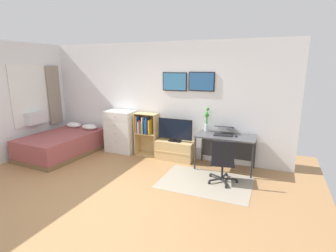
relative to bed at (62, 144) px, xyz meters
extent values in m
plane|color=#A87A4C|center=(2.21, -1.41, -0.27)|extent=(7.20, 7.20, 0.00)
cube|color=white|center=(2.21, 1.02, 1.08)|extent=(6.12, 0.06, 2.70)
cube|color=black|center=(2.60, 0.97, 1.54)|extent=(0.59, 0.02, 0.42)
cube|color=teal|center=(2.60, 0.96, 1.54)|extent=(0.55, 0.01, 0.38)
cube|color=black|center=(3.24, 0.97, 1.55)|extent=(0.59, 0.02, 0.42)
cube|color=#285B93|center=(3.24, 0.96, 1.55)|extent=(0.55, 0.01, 0.38)
cube|color=white|center=(-0.77, -0.11, 1.18)|extent=(0.02, 1.03, 1.48)
cube|color=silver|center=(-0.78, -0.11, 1.18)|extent=(0.01, 0.95, 1.40)
cube|color=gray|center=(-0.72, 0.59, 1.11)|extent=(0.05, 0.40, 1.54)
cube|color=silver|center=(-0.68, -0.11, 0.63)|extent=(0.20, 0.52, 0.30)
cube|color=#9E937F|center=(3.69, -0.16, -0.26)|extent=(1.70, 1.20, 0.01)
cube|color=brown|center=(0.00, -0.02, -0.22)|extent=(1.34, 1.97, 0.10)
cube|color=#9E4C4C|center=(0.00, -0.02, 0.04)|extent=(1.29, 1.93, 0.42)
ellipsoid|color=white|center=(-0.25, 0.70, 0.31)|extent=(0.45, 0.30, 0.14)
ellipsoid|color=white|center=(0.30, 0.68, 0.31)|extent=(0.45, 0.30, 0.14)
cube|color=white|center=(1.22, 0.75, 0.27)|extent=(0.74, 0.42, 1.07)
cube|color=silver|center=(1.22, 0.53, -0.16)|extent=(0.70, 0.01, 0.19)
sphere|color=#A59E8C|center=(1.22, 0.52, -0.16)|extent=(0.03, 0.03, 0.03)
cube|color=silver|center=(1.22, 0.53, 0.06)|extent=(0.70, 0.01, 0.19)
sphere|color=#A59E8C|center=(1.22, 0.52, 0.06)|extent=(0.03, 0.03, 0.03)
cube|color=silver|center=(1.22, 0.53, 0.27)|extent=(0.70, 0.01, 0.19)
sphere|color=#A59E8C|center=(1.22, 0.52, 0.27)|extent=(0.03, 0.03, 0.03)
cube|color=silver|center=(1.22, 0.53, 0.48)|extent=(0.70, 0.01, 0.19)
sphere|color=#A59E8C|center=(1.22, 0.52, 0.48)|extent=(0.03, 0.03, 0.03)
cube|color=silver|center=(1.22, 0.53, 0.69)|extent=(0.70, 0.01, 0.19)
sphere|color=#A59E8C|center=(1.22, 0.52, 0.69)|extent=(0.03, 0.03, 0.03)
cube|color=tan|center=(1.67, 0.81, 0.25)|extent=(0.02, 0.30, 1.04)
cube|color=tan|center=(2.21, 0.81, 0.25)|extent=(0.02, 0.30, 1.04)
cube|color=tan|center=(1.94, 0.81, -0.26)|extent=(0.56, 0.30, 0.02)
cube|color=tan|center=(1.94, 0.81, 0.28)|extent=(0.52, 0.30, 0.02)
cube|color=tan|center=(1.94, 0.81, 0.77)|extent=(0.52, 0.30, 0.02)
cube|color=tan|center=(1.94, 0.96, 0.25)|extent=(0.56, 0.01, 1.04)
cube|color=orange|center=(1.71, 0.76, 0.50)|extent=(0.04, 0.18, 0.42)
cube|color=#1E519E|center=(1.74, 0.76, 0.49)|extent=(0.02, 0.17, 0.42)
cube|color=white|center=(1.77, 0.78, 0.43)|extent=(0.03, 0.22, 0.29)
cube|color=red|center=(1.81, 0.78, 0.45)|extent=(0.03, 0.22, 0.33)
cube|color=#2D8C4C|center=(1.84, 0.76, 0.43)|extent=(0.03, 0.17, 0.29)
cube|color=white|center=(1.88, 0.77, 0.49)|extent=(0.02, 0.21, 0.40)
cube|color=black|center=(1.92, 0.76, 0.43)|extent=(0.03, 0.17, 0.29)
cube|color=#1E519E|center=(1.95, 0.79, 0.46)|extent=(0.03, 0.23, 0.34)
cube|color=#1E519E|center=(1.99, 0.75, 0.49)|extent=(0.03, 0.17, 0.41)
cube|color=black|center=(2.03, 0.78, 0.46)|extent=(0.03, 0.22, 0.34)
cube|color=gold|center=(2.06, 0.76, 0.46)|extent=(0.03, 0.18, 0.35)
cube|color=tan|center=(2.71, 0.76, -0.04)|extent=(0.88, 0.40, 0.45)
cube|color=tan|center=(2.71, 0.56, -0.04)|extent=(0.88, 0.01, 0.02)
cube|color=black|center=(2.71, 0.74, 0.19)|extent=(0.28, 0.16, 0.02)
cube|color=black|center=(2.71, 0.74, 0.23)|extent=(0.06, 0.04, 0.05)
cube|color=black|center=(2.71, 0.74, 0.48)|extent=(0.82, 0.02, 0.48)
cube|color=black|center=(2.71, 0.73, 0.48)|extent=(0.79, 0.01, 0.45)
cube|color=#4C4C4F|center=(3.89, 0.65, 0.46)|extent=(1.22, 0.62, 0.03)
cube|color=#2D2D30|center=(3.31, 0.37, 0.09)|extent=(0.03, 0.03, 0.71)
cube|color=#2D2D30|center=(4.47, 0.37, 0.09)|extent=(0.03, 0.03, 0.71)
cube|color=#2D2D30|center=(3.31, 0.93, 0.09)|extent=(0.03, 0.03, 0.71)
cube|color=#2D2D30|center=(4.47, 0.93, 0.09)|extent=(0.03, 0.03, 0.71)
cube|color=#2D2D30|center=(3.89, 0.95, 0.12)|extent=(1.16, 0.02, 0.50)
cylinder|color=#232326|center=(4.24, 0.05, -0.24)|extent=(0.05, 0.05, 0.05)
cube|color=#232326|center=(4.11, 0.03, -0.20)|extent=(0.28, 0.08, 0.02)
cylinder|color=#232326|center=(4.01, 0.28, -0.24)|extent=(0.05, 0.05, 0.05)
cube|color=#232326|center=(3.99, 0.14, -0.20)|extent=(0.07, 0.28, 0.02)
cylinder|color=#232326|center=(3.72, 0.13, -0.24)|extent=(0.05, 0.05, 0.05)
cube|color=#232326|center=(3.84, 0.06, -0.20)|extent=(0.26, 0.15, 0.02)
cylinder|color=#232326|center=(3.77, -0.20, -0.24)|extent=(0.05, 0.05, 0.05)
cube|color=#232326|center=(3.87, -0.10, -0.20)|extent=(0.22, 0.22, 0.02)
cylinder|color=#232326|center=(4.10, -0.24, -0.24)|extent=(0.05, 0.05, 0.05)
cube|color=#232326|center=(4.03, -0.12, -0.20)|extent=(0.16, 0.26, 0.02)
cylinder|color=#232326|center=(3.97, 0.00, -0.04)|extent=(0.04, 0.04, 0.30)
cube|color=black|center=(3.97, 0.00, 0.13)|extent=(0.51, 0.51, 0.03)
cube|color=black|center=(4.00, -0.19, 0.37)|extent=(0.40, 0.10, 0.45)
cube|color=black|center=(3.83, 0.68, 0.48)|extent=(0.43, 0.32, 0.01)
cube|color=black|center=(3.83, 0.67, 0.49)|extent=(0.40, 0.29, 0.00)
cube|color=black|center=(3.81, 0.84, 0.61)|extent=(0.43, 0.30, 0.08)
cube|color=navy|center=(3.81, 0.84, 0.61)|extent=(0.41, 0.28, 0.07)
ellipsoid|color=#262628|center=(4.09, 0.63, 0.49)|extent=(0.06, 0.10, 0.03)
cylinder|color=silver|center=(3.41, 0.86, 0.55)|extent=(0.09, 0.09, 0.16)
cylinder|color=#3D8438|center=(3.43, 0.86, 0.68)|extent=(0.01, 0.01, 0.31)
sphere|color=#308B2C|center=(3.43, 0.86, 0.83)|extent=(0.07, 0.07, 0.07)
cylinder|color=#3D8438|center=(3.42, 0.88, 0.74)|extent=(0.01, 0.01, 0.44)
sphere|color=#308B2C|center=(3.42, 0.88, 0.97)|extent=(0.07, 0.07, 0.07)
cylinder|color=#3D8438|center=(3.40, 0.88, 0.69)|extent=(0.01, 0.01, 0.34)
sphere|color=#308B2C|center=(3.40, 0.88, 0.87)|extent=(0.07, 0.07, 0.07)
cylinder|color=#3D8438|center=(3.41, 0.86, 0.67)|extent=(0.01, 0.01, 0.30)
sphere|color=#308B2C|center=(3.41, 0.86, 0.82)|extent=(0.07, 0.07, 0.07)
cylinder|color=#3D8438|center=(3.41, 0.84, 0.69)|extent=(0.01, 0.01, 0.33)
sphere|color=#308B2C|center=(3.41, 0.84, 0.85)|extent=(0.07, 0.07, 0.07)
camera|label=1|loc=(4.81, -4.62, 1.92)|focal=27.67mm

